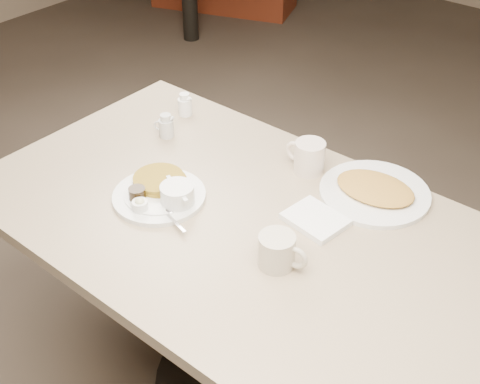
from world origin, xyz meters
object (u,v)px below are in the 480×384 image
Objects in this scene: diner_table at (236,260)px; main_plate at (162,192)px; creamer_right at (185,105)px; hash_plate at (375,191)px; coffee_mug_far at (308,157)px; creamer_left at (166,126)px; coffee_mug_near at (278,251)px.

main_plate reaches higher than diner_table.
creamer_right is 0.23× the size of hash_plate.
hash_plate reaches higher than diner_table.
main_plate is at bearing -160.92° from diner_table.
main_plate is 0.45m from coffee_mug_far.
hash_plate is at bearing 5.27° from coffee_mug_far.
main_plate is 2.66× the size of coffee_mug_far.
diner_table is 4.39× the size of hash_plate.
creamer_left is at bearing 132.93° from main_plate.
coffee_mug_far is 0.53m from creamer_right.
creamer_right reaches higher than diner_table.
creamer_right is at bearing 178.75° from coffee_mug_far.
main_plate is 1.03× the size of hash_plate.
hash_plate is (0.04, 0.41, -0.03)m from coffee_mug_near.
hash_plate is at bearing 52.82° from diner_table.
diner_table is 0.63m from creamer_right.
creamer_left is at bearing 158.23° from coffee_mug_near.
creamer_left reaches higher than main_plate.
diner_table is at bearing -21.71° from creamer_left.
diner_table is 11.30× the size of coffee_mug_far.
main_plate is 4.41× the size of creamer_right.
coffee_mug_near is 0.42m from hash_plate.
coffee_mug_near is at bearing -29.84° from creamer_right.
creamer_left is at bearing -167.63° from hash_plate.
creamer_left is (-0.47, -0.13, -0.01)m from coffee_mug_far.
coffee_mug_far reaches higher than creamer_left.
main_plate is at bearing -138.90° from hash_plate.
hash_plate is (0.70, 0.15, -0.02)m from creamer_left.
coffee_mug_near is at bearing -21.89° from diner_table.
diner_table is at bearing 19.08° from main_plate.
coffee_mug_near reaches higher than creamer_right.
coffee_mug_far is 1.66× the size of creamer_right.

